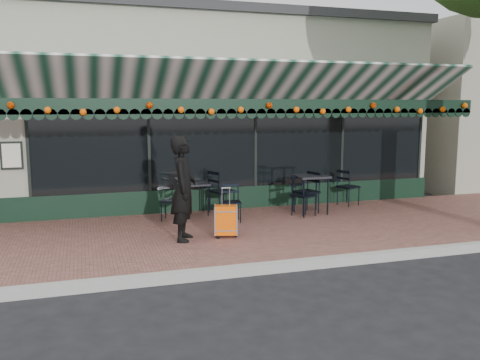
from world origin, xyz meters
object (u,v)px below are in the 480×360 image
object	(u,v)px
cafe_table_a	(310,179)
chair_b_front	(232,203)
chair_a_left	(307,192)
chair_b_right	(222,191)
woman	(184,189)
chair_a_front	(304,196)
cafe_table_b	(195,186)
chair_b_left	(171,201)
chair_a_right	(348,187)
suitcase	(226,221)

from	to	relation	value
cafe_table_a	chair_b_front	xyz separation A→B (m)	(-1.87, -0.28, -0.37)
chair_a_left	chair_b_right	size ratio (longest dim) A/B	0.96
woman	chair_a_front	bearing A→B (deg)	-47.60
cafe_table_b	chair_b_right	xyz separation A→B (m)	(0.59, -0.01, -0.14)
cafe_table_b	chair_a_front	bearing A→B (deg)	-20.47
chair_b_left	chair_a_right	bearing A→B (deg)	118.89
chair_a_front	chair_b_right	distance (m)	1.78
cafe_table_a	cafe_table_b	xyz separation A→B (m)	(-2.42, 0.60, -0.14)
cafe_table_a	chair_a_right	xyz separation A→B (m)	(1.24, 0.55, -0.32)
chair_b_right	chair_a_right	bearing A→B (deg)	-110.50
woman	suitcase	bearing A→B (deg)	-73.05
suitcase	cafe_table_a	distance (m)	2.76
chair_a_right	chair_b_front	bearing A→B (deg)	84.77
cafe_table_a	chair_b_front	size ratio (longest dim) A/B	1.09
chair_a_right	chair_b_front	xyz separation A→B (m)	(-3.11, -0.83, -0.05)
cafe_table_b	chair_a_front	world-z (taller)	chair_a_front
chair_b_front	suitcase	bearing A→B (deg)	-102.12
chair_a_right	chair_b_left	distance (m)	4.27
woman	chair_a_right	bearing A→B (deg)	-46.19
chair_b_left	chair_b_front	bearing A→B (deg)	91.92
woman	cafe_table_a	distance (m)	3.37
suitcase	chair_a_left	distance (m)	2.70
cafe_table_a	chair_a_left	world-z (taller)	chair_a_left
cafe_table_a	chair_b_right	distance (m)	1.95
woman	chair_b_left	size ratio (longest dim) A/B	2.27
chair_b_right	chair_b_front	bearing A→B (deg)	158.34
chair_b_left	cafe_table_b	bearing A→B (deg)	149.55
chair_a_right	chair_b_front	size ratio (longest dim) A/B	1.12
cafe_table_a	chair_b_right	world-z (taller)	chair_b_right
chair_b_left	chair_a_front	bearing A→B (deg)	105.90
cafe_table_b	chair_a_front	size ratio (longest dim) A/B	0.80
cafe_table_a	suitcase	bearing A→B (deg)	-148.09
chair_a_front	chair_b_left	size ratio (longest dim) A/B	1.07
suitcase	cafe_table_b	bearing A→B (deg)	108.56
chair_b_front	chair_a_right	bearing A→B (deg)	24.03
woman	chair_a_left	world-z (taller)	woman
woman	chair_b_right	bearing A→B (deg)	-12.08
cafe_table_b	chair_b_front	xyz separation A→B (m)	(0.56, -0.89, -0.23)
cafe_table_b	chair_b_right	world-z (taller)	chair_b_right
woman	chair_a_front	distance (m)	3.09
cafe_table_a	chair_a_left	bearing A→B (deg)	144.89
woman	chair_b_right	xyz separation A→B (m)	(1.22, 2.00, -0.43)
chair_a_left	chair_b_right	world-z (taller)	chair_b_right
cafe_table_b	chair_b_left	world-z (taller)	chair_b_left
chair_a_front	chair_a_right	bearing A→B (deg)	4.21
chair_a_right	chair_b_right	world-z (taller)	chair_b_right
cafe_table_a	chair_a_front	distance (m)	0.46
chair_a_front	chair_b_left	distance (m)	2.79
cafe_table_b	chair_b_left	distance (m)	0.76
woman	chair_b_right	size ratio (longest dim) A/B	1.91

